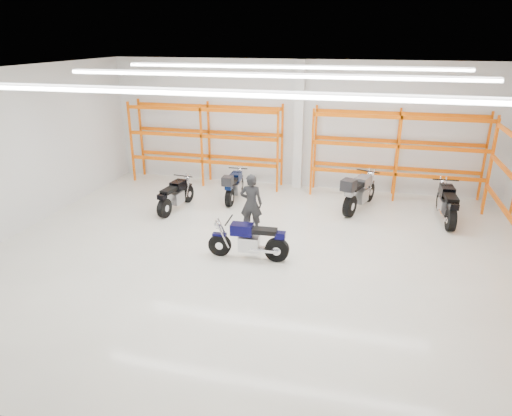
% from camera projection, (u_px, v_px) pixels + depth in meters
% --- Properties ---
extents(ground, '(14.00, 14.00, 0.00)m').
position_uv_depth(ground, '(260.00, 256.00, 11.61)').
color(ground, beige).
rests_on(ground, ground).
extents(room_shell, '(14.02, 12.02, 4.51)m').
position_uv_depth(room_shell, '(260.00, 127.00, 10.47)').
color(room_shell, silver).
rests_on(room_shell, ground).
extents(motorcycle_main, '(2.07, 0.68, 1.01)m').
position_uv_depth(motorcycle_main, '(252.00, 241.00, 11.31)').
color(motorcycle_main, black).
rests_on(motorcycle_main, ground).
extents(motorcycle_back_a, '(0.70, 2.05, 1.01)m').
position_uv_depth(motorcycle_back_a, '(175.00, 196.00, 14.45)').
color(motorcycle_back_a, black).
rests_on(motorcycle_back_a, ground).
extents(motorcycle_back_b, '(0.66, 2.07, 1.07)m').
position_uv_depth(motorcycle_back_b, '(233.00, 186.00, 15.28)').
color(motorcycle_back_b, black).
rests_on(motorcycle_back_b, ground).
extents(motorcycle_back_c, '(1.16, 2.36, 1.25)m').
position_uv_depth(motorcycle_back_c, '(358.00, 193.00, 14.39)').
color(motorcycle_back_c, black).
rests_on(motorcycle_back_c, ground).
extents(motorcycle_back_d, '(0.76, 2.30, 1.13)m').
position_uv_depth(motorcycle_back_d, '(447.00, 205.00, 13.57)').
color(motorcycle_back_d, black).
rests_on(motorcycle_back_d, ground).
extents(standing_man, '(0.66, 0.46, 1.71)m').
position_uv_depth(standing_man, '(251.00, 204.00, 12.72)').
color(standing_man, black).
rests_on(standing_man, ground).
extents(structural_column, '(0.32, 0.32, 4.50)m').
position_uv_depth(structural_column, '(299.00, 126.00, 16.09)').
color(structural_column, white).
rests_on(structural_column, ground).
extents(pallet_racking_back_left, '(5.67, 0.87, 3.00)m').
position_uv_depth(pallet_racking_back_left, '(205.00, 136.00, 16.72)').
color(pallet_racking_back_left, orange).
rests_on(pallet_racking_back_left, ground).
extents(pallet_racking_back_right, '(5.67, 0.87, 3.00)m').
position_uv_depth(pallet_racking_back_right, '(398.00, 147.00, 15.17)').
color(pallet_racking_back_right, orange).
rests_on(pallet_racking_back_right, ground).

